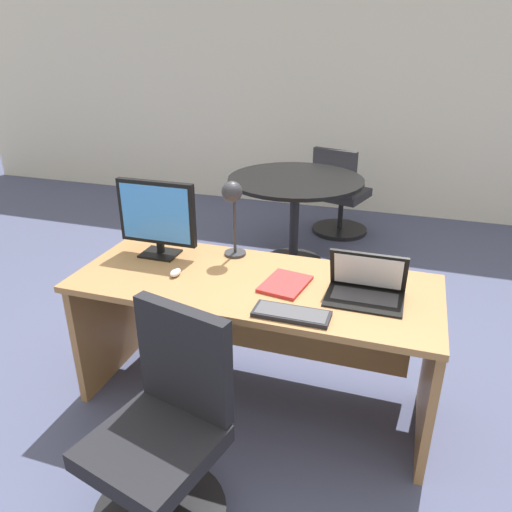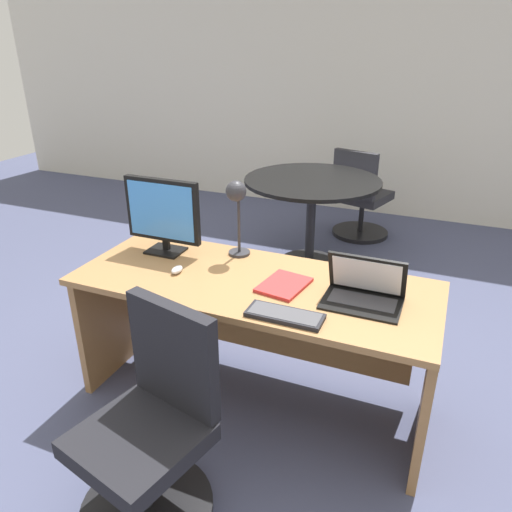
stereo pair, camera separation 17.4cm
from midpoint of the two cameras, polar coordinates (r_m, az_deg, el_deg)
ground at (r=4.05m, az=5.20°, el=-3.04°), size 12.00×12.00×0.00m
back_wall at (r=5.60m, az=10.78°, el=19.27°), size 10.00×0.10×2.80m
desk at (r=2.58m, az=-1.83°, el=-6.76°), size 1.81×0.72×0.74m
monitor at (r=2.70m, az=-13.35°, el=4.61°), size 0.44×0.16×0.42m
laptop at (r=2.30m, az=10.68°, el=-3.16°), size 0.35×0.25×0.22m
keyboard at (r=2.13m, az=1.83°, el=-6.82°), size 0.34×0.13×0.02m
mouse at (r=2.52m, az=-11.37°, el=-1.94°), size 0.05×0.08×0.04m
desk_lamp at (r=2.59m, az=-4.69°, el=6.28°), size 0.12×0.14×0.43m
book at (r=2.38m, az=1.35°, el=-3.32°), size 0.23×0.29×0.02m
office_chair at (r=2.14m, az=-13.17°, el=-20.60°), size 0.56×0.57×0.91m
meeting_table at (r=4.15m, az=3.37°, el=6.52°), size 1.13×1.13×0.78m
meeting_chair_near at (r=4.96m, az=8.70°, el=6.50°), size 0.57×0.59×0.89m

